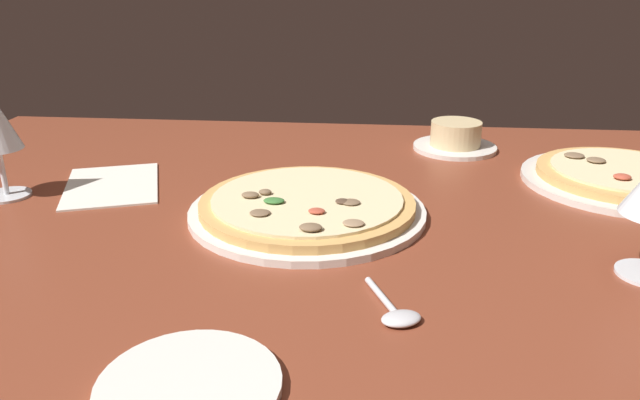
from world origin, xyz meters
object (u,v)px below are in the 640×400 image
object	(u,v)px
pizza_side	(623,177)
paper_menu	(112,185)
ramekin_on_saucer	(455,138)
spoon	(396,313)
pizza_main	(307,207)
side_plate	(189,386)

from	to	relation	value
pizza_side	paper_menu	size ratio (longest dim) A/B	1.62
ramekin_on_saucer	spoon	bearing A→B (deg)	-101.43
pizza_main	ramekin_on_saucer	bearing A→B (deg)	55.26
pizza_main	spoon	world-z (taller)	pizza_main
pizza_side	ramekin_on_saucer	world-z (taller)	ramekin_on_saucer
pizza_side	paper_menu	xyz separation A→B (cm)	(-78.74, -8.68, -1.02)
pizza_main	side_plate	distance (cm)	38.05
paper_menu	spoon	size ratio (longest dim) A/B	1.89
pizza_side	spoon	xyz separation A→B (cm)	(-35.85, -42.25, -0.71)
pizza_side	ramekin_on_saucer	bearing A→B (deg)	145.29
pizza_side	side_plate	bearing A→B (deg)	-133.79
paper_menu	pizza_main	bearing A→B (deg)	-34.78
side_plate	paper_menu	distance (cm)	53.11
pizza_main	pizza_side	distance (cm)	50.48
paper_menu	spoon	xyz separation A→B (cm)	(42.89, -33.57, 0.31)
side_plate	spoon	distance (cm)	21.09
pizza_side	ramekin_on_saucer	xyz separation A→B (cm)	(-23.95, 16.59, 0.98)
pizza_main	spoon	bearing A→B (deg)	-65.11
pizza_main	ramekin_on_saucer	distance (cm)	41.22
spoon	pizza_side	bearing A→B (deg)	49.69
ramekin_on_saucer	spoon	distance (cm)	60.05
pizza_main	ramekin_on_saucer	world-z (taller)	ramekin_on_saucer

